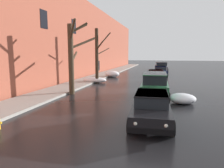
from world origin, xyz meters
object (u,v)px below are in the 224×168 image
(sedan_black_approaching_near_lane, at_px, (151,107))
(suv_green_parked_kerbside_close, at_px, (155,84))
(bare_tree_mid_block, at_px, (97,55))
(suv_grey_queued_behind_truck, at_px, (162,67))
(sedan_darkblue_parked_far_down_block, at_px, (160,71))
(sedan_maroon_at_far_intersection, at_px, (160,66))
(bare_tree_second_along_sidewalk, at_px, (73,55))
(sedan_red_parked_kerbside_mid, at_px, (156,76))

(sedan_black_approaching_near_lane, height_order, suv_green_parked_kerbside_close, suv_green_parked_kerbside_close)
(bare_tree_mid_block, relative_size, sedan_black_approaching_near_lane, 1.34)
(bare_tree_mid_block, bearing_deg, suv_grey_queued_behind_truck, 66.17)
(sedan_darkblue_parked_far_down_block, bearing_deg, sedan_maroon_at_far_intersection, 91.46)
(bare_tree_mid_block, bearing_deg, bare_tree_second_along_sidewalk, -89.80)
(bare_tree_second_along_sidewalk, height_order, bare_tree_mid_block, bare_tree_mid_block)
(sedan_black_approaching_near_lane, distance_m, sedan_red_parked_kerbside_mid, 13.39)
(bare_tree_second_along_sidewalk, xyz_separation_m, sedan_darkblue_parked_far_down_block, (6.49, 15.27, -2.33))
(bare_tree_second_along_sidewalk, height_order, suv_grey_queued_behind_truck, bare_tree_second_along_sidewalk)
(sedan_black_approaching_near_lane, bearing_deg, bare_tree_second_along_sidewalk, 139.70)
(sedan_black_approaching_near_lane, bearing_deg, suv_green_parked_kerbside_close, 90.97)
(bare_tree_mid_block, height_order, suv_grey_queued_behind_truck, bare_tree_mid_block)
(bare_tree_second_along_sidewalk, distance_m, sedan_black_approaching_near_lane, 8.83)
(bare_tree_second_along_sidewalk, relative_size, sedan_darkblue_parked_far_down_block, 1.39)
(sedan_red_parked_kerbside_mid, bearing_deg, sedan_maroon_at_far_intersection, 89.99)
(sedan_black_approaching_near_lane, bearing_deg, sedan_darkblue_parked_far_down_block, 90.03)
(suv_green_parked_kerbside_close, relative_size, sedan_red_parked_kerbside_mid, 1.08)
(bare_tree_mid_block, bearing_deg, sedan_black_approaching_near_lane, -60.89)
(sedan_black_approaching_near_lane, xyz_separation_m, sedan_red_parked_kerbside_mid, (-0.36, 13.38, 0.00))
(sedan_red_parked_kerbside_mid, distance_m, sedan_maroon_at_far_intersection, 20.95)
(sedan_red_parked_kerbside_mid, relative_size, sedan_maroon_at_far_intersection, 1.02)
(bare_tree_second_along_sidewalk, relative_size, suv_grey_queued_behind_truck, 1.27)
(sedan_darkblue_parked_far_down_block, relative_size, suv_grey_queued_behind_truck, 0.91)
(bare_tree_mid_block, bearing_deg, sedan_maroon_at_far_intersection, 74.76)
(bare_tree_second_along_sidewalk, xyz_separation_m, suv_green_parked_kerbside_close, (6.40, 0.18, -2.09))
(sedan_black_approaching_near_lane, distance_m, sedan_maroon_at_far_intersection, 34.34)
(sedan_black_approaching_near_lane, bearing_deg, suv_grey_queued_behind_truck, 89.58)
(bare_tree_mid_block, height_order, sedan_darkblue_parked_far_down_block, bare_tree_mid_block)
(sedan_maroon_at_far_intersection, bearing_deg, sedan_red_parked_kerbside_mid, -90.01)
(sedan_red_parked_kerbside_mid, height_order, sedan_darkblue_parked_far_down_block, same)
(bare_tree_mid_block, xyz_separation_m, sedan_darkblue_parked_far_down_block, (6.51, 9.08, -2.31))
(sedan_darkblue_parked_far_down_block, height_order, suv_grey_queued_behind_truck, suv_grey_queued_behind_truck)
(sedan_black_approaching_near_lane, relative_size, suv_green_parked_kerbside_close, 0.92)
(bare_tree_mid_block, distance_m, suv_green_parked_kerbside_close, 9.05)
(bare_tree_mid_block, relative_size, suv_grey_queued_behind_truck, 1.31)
(bare_tree_second_along_sidewalk, bearing_deg, bare_tree_mid_block, 90.20)
(bare_tree_second_along_sidewalk, xyz_separation_m, sedan_maroon_at_far_intersection, (6.14, 28.82, -2.33))
(bare_tree_second_along_sidewalk, relative_size, bare_tree_mid_block, 0.97)
(bare_tree_mid_block, relative_size, sedan_red_parked_kerbside_mid, 1.34)
(suv_green_parked_kerbside_close, relative_size, sedan_maroon_at_far_intersection, 1.10)
(bare_tree_second_along_sidewalk, height_order, sedan_darkblue_parked_far_down_block, bare_tree_second_along_sidewalk)
(bare_tree_mid_block, height_order, sedan_black_approaching_near_lane, bare_tree_mid_block)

